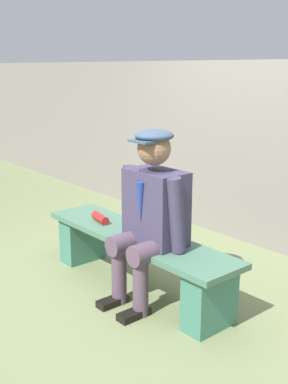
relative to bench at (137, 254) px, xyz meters
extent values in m
plane|color=#6D784F|center=(0.00, 0.00, -0.29)|extent=(30.00, 30.00, 0.00)
cube|color=#436C56|center=(0.00, 0.00, 0.14)|extent=(1.84, 0.43, 0.04)
cube|color=#3B735E|center=(-0.76, 0.00, -0.09)|extent=(0.19, 0.37, 0.40)
cube|color=#3B735E|center=(0.76, 0.00, -0.09)|extent=(0.19, 0.37, 0.40)
cube|color=#3C3550|center=(-0.22, 0.00, 0.43)|extent=(0.44, 0.28, 0.53)
cylinder|color=#1E2338|center=(-0.22, 0.00, 0.66)|extent=(0.24, 0.24, 0.06)
cone|color=navy|center=(-0.22, 0.14, 0.49)|extent=(0.07, 0.07, 0.29)
sphere|color=#8C664C|center=(-0.22, 0.02, 0.85)|extent=(0.24, 0.24, 0.24)
ellipsoid|color=#35485D|center=(-0.22, 0.02, 0.94)|extent=(0.27, 0.27, 0.08)
cube|color=#35485D|center=(-0.22, 0.13, 0.91)|extent=(0.19, 0.11, 0.02)
cylinder|color=#533F4F|center=(-0.34, 0.12, 0.16)|extent=(0.15, 0.38, 0.15)
cylinder|color=#533F4F|center=(-0.34, 0.25, -0.06)|extent=(0.11, 0.11, 0.45)
cube|color=black|center=(-0.34, 0.31, -0.26)|extent=(0.10, 0.24, 0.05)
cylinder|color=#3C3550|center=(-0.47, 0.04, 0.43)|extent=(0.11, 0.16, 0.53)
cylinder|color=#533F4F|center=(-0.10, 0.12, 0.16)|extent=(0.15, 0.38, 0.15)
cylinder|color=#533F4F|center=(-0.10, 0.25, -0.06)|extent=(0.11, 0.11, 0.45)
cube|color=black|center=(-0.10, 0.31, -0.26)|extent=(0.10, 0.24, 0.05)
cylinder|color=#3C3550|center=(0.03, 0.04, 0.43)|extent=(0.11, 0.12, 0.52)
cylinder|color=#B21E1E|center=(0.43, 0.04, 0.19)|extent=(0.22, 0.11, 0.07)
cube|color=slate|center=(0.00, -1.59, 0.59)|extent=(12.00, 0.24, 1.74)
camera|label=1|loc=(-2.67, 2.18, 1.39)|focal=44.87mm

